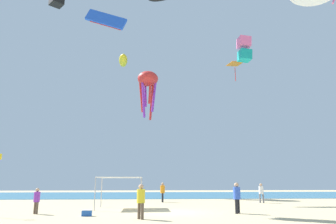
% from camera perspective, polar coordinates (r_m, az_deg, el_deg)
% --- Properties ---
extents(ground, '(110.00, 110.00, 0.10)m').
position_cam_1_polar(ground, '(21.52, 0.58, -18.02)').
color(ground, '#D1BA8C').
extents(ocean_strip, '(110.00, 25.37, 0.03)m').
position_cam_1_polar(ocean_strip, '(50.26, -2.09, -14.88)').
color(ocean_strip, teal).
rests_on(ocean_strip, ground).
extents(canopy_tent, '(3.28, 3.33, 2.32)m').
position_cam_1_polar(canopy_tent, '(24.59, -8.71, -11.91)').
color(canopy_tent, '#B2B2B7').
rests_on(canopy_tent, ground).
extents(person_near_tent, '(0.46, 0.46, 1.92)m').
position_cam_1_polar(person_near_tent, '(21.12, 12.49, -14.63)').
color(person_near_tent, black).
rests_on(person_near_tent, ground).
extents(person_leftmost, '(0.45, 0.51, 1.90)m').
position_cam_1_polar(person_leftmost, '(32.01, -1.00, -14.17)').
color(person_leftmost, black).
rests_on(person_leftmost, ground).
extents(person_central, '(0.44, 0.44, 1.84)m').
position_cam_1_polar(person_central, '(17.62, -4.98, -15.47)').
color(person_central, brown).
rests_on(person_central, ground).
extents(person_rightmost, '(0.49, 0.43, 1.83)m').
position_cam_1_polar(person_rightmost, '(32.25, 16.67, -13.73)').
color(person_rightmost, slate).
rests_on(person_rightmost, ground).
extents(person_far_shore, '(0.38, 0.38, 1.59)m').
position_cam_1_polar(person_far_shore, '(21.95, -22.87, -14.39)').
color(person_far_shore, brown).
rests_on(person_far_shore, ground).
extents(cooler_box, '(0.57, 0.37, 0.35)m').
position_cam_1_polar(cooler_box, '(19.81, -14.62, -17.43)').
color(cooler_box, blue).
rests_on(cooler_box, ground).
extents(kite_box_pink, '(1.26, 1.20, 2.42)m').
position_cam_1_polar(kite_box_pink, '(31.70, 13.76, 11.12)').
color(kite_box_pink, pink).
extents(kite_parafoil_blue, '(5.78, 1.58, 3.53)m').
position_cam_1_polar(kite_parafoil_blue, '(44.52, -11.28, 16.22)').
color(kite_parafoil_blue, blue).
extents(kite_diamond_orange, '(2.58, 2.58, 2.96)m').
position_cam_1_polar(kite_diamond_orange, '(50.92, 12.12, 8.45)').
color(kite_diamond_orange, orange).
extents(kite_octopus_red, '(3.83, 3.83, 7.06)m').
position_cam_1_polar(kite_octopus_red, '(45.75, -3.71, 5.64)').
color(kite_octopus_red, red).
extents(kite_inflatable_yellow, '(1.78, 4.59, 1.69)m').
position_cam_1_polar(kite_inflatable_yellow, '(50.83, -8.19, 9.31)').
color(kite_inflatable_yellow, yellow).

